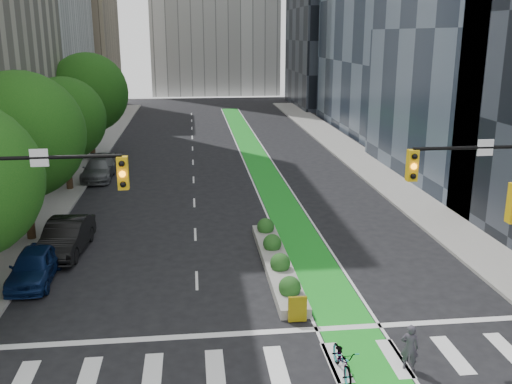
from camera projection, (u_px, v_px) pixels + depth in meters
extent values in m
plane|color=black|center=(272.00, 350.00, 19.53)|extent=(160.00, 160.00, 0.00)
cube|color=gray|center=(67.00, 179.00, 42.15)|extent=(3.60, 90.00, 0.15)
cube|color=gray|center=(376.00, 171.00, 44.72)|extent=(3.60, 90.00, 0.15)
cube|color=#1B9723|center=(258.00, 161.00, 48.57)|extent=(2.20, 70.00, 0.01)
cube|color=tan|center=(58.00, 14.00, 77.04)|extent=(14.00, 16.00, 26.00)
cube|color=black|center=(343.00, 8.00, 83.04)|extent=(14.00, 18.00, 28.00)
cylinder|color=black|center=(27.00, 194.00, 29.14)|extent=(0.44, 0.44, 5.04)
sphere|color=#124C10|center=(20.00, 135.00, 28.32)|extent=(6.40, 6.40, 6.40)
cylinder|color=black|center=(67.00, 159.00, 38.79)|extent=(0.44, 0.44, 4.48)
sphere|color=#124C10|center=(64.00, 119.00, 38.06)|extent=(5.60, 5.60, 5.60)
cylinder|color=black|center=(91.00, 130.00, 48.27)|extent=(0.44, 0.44, 5.15)
sphere|color=#124C10|center=(88.00, 93.00, 47.43)|extent=(6.60, 6.60, 6.60)
cylinder|color=black|center=(30.00, 158.00, 17.37)|extent=(5.50, 0.12, 0.12)
cube|color=gold|center=(123.00, 173.00, 17.82)|extent=(0.34, 0.28, 1.05)
sphere|color=orange|center=(122.00, 174.00, 17.67)|extent=(0.20, 0.20, 0.20)
cube|color=white|center=(39.00, 158.00, 17.37)|extent=(0.55, 0.04, 0.55)
cylinder|color=black|center=(493.00, 147.00, 18.99)|extent=(5.50, 0.12, 0.12)
cube|color=gold|center=(412.00, 165.00, 18.84)|extent=(0.34, 0.28, 1.05)
sphere|color=orange|center=(414.00, 166.00, 18.69)|extent=(0.20, 0.20, 0.20)
cube|color=white|center=(485.00, 148.00, 18.94)|extent=(0.55, 0.04, 0.55)
cube|color=gray|center=(277.00, 264.00, 26.31)|extent=(1.20, 10.00, 0.40)
cube|color=yellow|center=(297.00, 309.00, 21.23)|extent=(0.70, 0.12, 1.00)
sphere|color=#194C19|center=(290.00, 287.00, 22.83)|extent=(0.90, 0.90, 0.90)
sphere|color=#194C19|center=(280.00, 263.00, 25.23)|extent=(0.90, 0.90, 0.90)
sphere|color=#194C19|center=(272.00, 243.00, 27.62)|extent=(0.90, 0.90, 0.90)
sphere|color=#194C19|center=(266.00, 227.00, 30.01)|extent=(0.90, 0.90, 0.90)
imported|color=gray|center=(343.00, 360.00, 17.98)|extent=(0.73, 2.03, 1.06)
imported|color=#37343E|center=(410.00, 347.00, 18.20)|extent=(0.67, 0.56, 1.58)
imported|color=#0D204E|center=(34.00, 266.00, 24.70)|extent=(1.81, 4.38, 1.48)
imported|color=black|center=(66.00, 237.00, 27.96)|extent=(2.13, 5.16, 1.66)
imported|color=#5B5D60|center=(98.00, 169.00, 42.32)|extent=(2.13, 5.21, 1.51)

